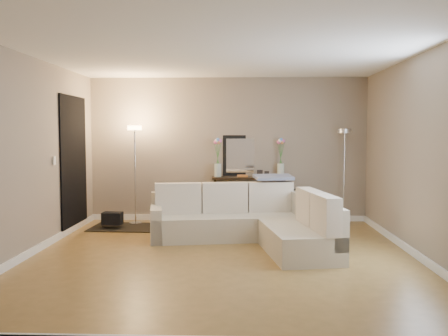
{
  "coord_description": "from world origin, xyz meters",
  "views": [
    {
      "loc": [
        0.26,
        -6.31,
        1.6
      ],
      "look_at": [
        0.0,
        0.8,
        1.1
      ],
      "focal_mm": 40.0,
      "sensor_mm": 36.0,
      "label": 1
    }
  ],
  "objects_px": {
    "console_table": "(245,196)",
    "floor_lamp_unlit": "(344,157)",
    "sectional_sofa": "(253,222)",
    "floor_lamp_lit": "(135,155)"
  },
  "relations": [
    {
      "from": "console_table",
      "to": "floor_lamp_lit",
      "type": "distance_m",
      "value": 2.08
    },
    {
      "from": "floor_lamp_lit",
      "to": "floor_lamp_unlit",
      "type": "height_order",
      "value": "floor_lamp_lit"
    },
    {
      "from": "sectional_sofa",
      "to": "floor_lamp_lit",
      "type": "height_order",
      "value": "floor_lamp_lit"
    },
    {
      "from": "console_table",
      "to": "floor_lamp_unlit",
      "type": "bearing_deg",
      "value": -2.62
    },
    {
      "from": "sectional_sofa",
      "to": "floor_lamp_lit",
      "type": "relative_size",
      "value": 1.56
    },
    {
      "from": "sectional_sofa",
      "to": "console_table",
      "type": "relative_size",
      "value": 2.0
    },
    {
      "from": "sectional_sofa",
      "to": "console_table",
      "type": "bearing_deg",
      "value": 94.02
    },
    {
      "from": "console_table",
      "to": "floor_lamp_lit",
      "type": "height_order",
      "value": "floor_lamp_lit"
    },
    {
      "from": "console_table",
      "to": "floor_lamp_unlit",
      "type": "distance_m",
      "value": 1.89
    },
    {
      "from": "sectional_sofa",
      "to": "console_table",
      "type": "xyz_separation_m",
      "value": [
        -0.12,
        1.69,
        0.15
      ]
    }
  ]
}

